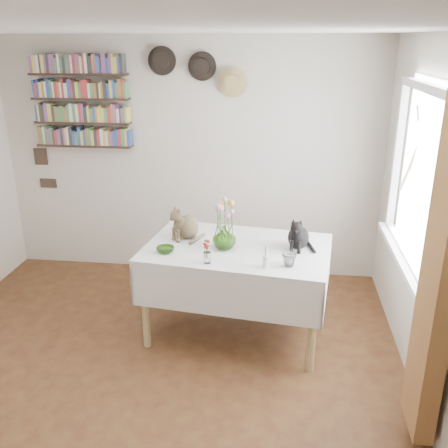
# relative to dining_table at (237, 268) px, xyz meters

# --- Properties ---
(room) EXTENTS (4.08, 4.58, 2.58)m
(room) POSITION_rel_dining_table_xyz_m (-0.62, -1.00, 0.64)
(room) COLOR brown
(room) RESTS_ON ground
(window) EXTENTS (0.12, 1.52, 1.32)m
(window) POSITION_rel_dining_table_xyz_m (1.34, -0.20, 0.78)
(window) COLOR white
(window) RESTS_ON room
(curtain) EXTENTS (0.12, 0.38, 2.10)m
(curtain) POSITION_rel_dining_table_xyz_m (1.28, -1.12, 0.54)
(curtain) COLOR brown
(curtain) RESTS_ON room
(dining_table) EXTENTS (1.63, 1.16, 0.82)m
(dining_table) POSITION_rel_dining_table_xyz_m (0.00, 0.00, 0.00)
(dining_table) COLOR white
(dining_table) RESTS_ON room
(tabby_cat) EXTENTS (0.33, 0.33, 0.31)m
(tabby_cat) POSITION_rel_dining_table_xyz_m (-0.45, 0.15, 0.36)
(tabby_cat) COLOR brown
(tabby_cat) RESTS_ON dining_table
(black_cat) EXTENTS (0.24, 0.28, 0.29)m
(black_cat) POSITION_rel_dining_table_xyz_m (0.50, 0.04, 0.35)
(black_cat) COLOR black
(black_cat) RESTS_ON dining_table
(flower_vase) EXTENTS (0.24, 0.24, 0.20)m
(flower_vase) POSITION_rel_dining_table_xyz_m (-0.10, -0.06, 0.30)
(flower_vase) COLOR #69A93A
(flower_vase) RESTS_ON dining_table
(green_bowl) EXTENTS (0.19, 0.19, 0.05)m
(green_bowl) POSITION_rel_dining_table_xyz_m (-0.57, -0.19, 0.22)
(green_bowl) COLOR #69A93A
(green_bowl) RESTS_ON dining_table
(drinking_glass) EXTENTS (0.12, 0.12, 0.10)m
(drinking_glass) POSITION_rel_dining_table_xyz_m (0.43, -0.34, 0.25)
(drinking_glass) COLOR white
(drinking_glass) RESTS_ON dining_table
(candlestick) EXTENTS (0.05, 0.05, 0.18)m
(candlestick) POSITION_rel_dining_table_xyz_m (0.25, -0.39, 0.26)
(candlestick) COLOR white
(candlestick) RESTS_ON dining_table
(berry_jar) EXTENTS (0.06, 0.06, 0.22)m
(berry_jar) POSITION_rel_dining_table_xyz_m (-0.20, -0.35, 0.30)
(berry_jar) COLOR white
(berry_jar) RESTS_ON dining_table
(porcelain_figurine) EXTENTS (0.05, 0.05, 0.09)m
(porcelain_figurine) POSITION_rel_dining_table_xyz_m (0.45, -0.03, 0.24)
(porcelain_figurine) COLOR white
(porcelain_figurine) RESTS_ON dining_table
(flower_bouquet) EXTENTS (0.17, 0.13, 0.39)m
(flower_bouquet) POSITION_rel_dining_table_xyz_m (-0.10, -0.05, 0.54)
(flower_bouquet) COLOR #4C7233
(flower_bouquet) RESTS_ON flower_vase
(bookshelf_unit) EXTENTS (1.00, 0.16, 0.91)m
(bookshelf_unit) POSITION_rel_dining_table_xyz_m (-1.72, 1.16, 1.23)
(bookshelf_unit) COLOR #312016
(bookshelf_unit) RESTS_ON room
(wall_hats) EXTENTS (0.98, 0.09, 0.48)m
(wall_hats) POSITION_rel_dining_table_xyz_m (-0.51, 1.19, 1.55)
(wall_hats) COLOR black
(wall_hats) RESTS_ON room
(wall_art_plaques) EXTENTS (0.21, 0.02, 0.44)m
(wall_art_plaques) POSITION_rel_dining_table_xyz_m (-2.25, 1.23, 0.51)
(wall_art_plaques) COLOR #38281E
(wall_art_plaques) RESTS_ON room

